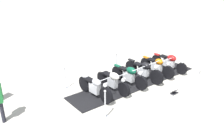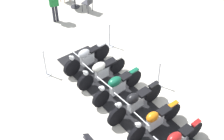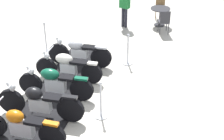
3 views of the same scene
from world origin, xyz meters
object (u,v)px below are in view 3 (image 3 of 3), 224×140
at_px(motorcycle_black, 39,102).
at_px(stanchion_left_front, 128,55).
at_px(bystander_person, 125,4).
at_px(stanchion_right_front, 46,43).
at_px(cafe_chair_near_table, 164,21).
at_px(stanchion_left_mid, 101,106).
at_px(motorcycle_forest, 54,82).
at_px(cafe_table, 160,12).
at_px(motorcycle_copper, 21,125).
at_px(motorcycle_chrome, 79,52).
at_px(motorcycle_cream, 68,66).
at_px(cafe_chair_across_table, 160,6).

bearing_deg(motorcycle_black, stanchion_left_front, -117.20).
bearing_deg(motorcycle_black, bystander_person, -99.23).
relative_size(stanchion_right_front, cafe_chair_near_table, 1.19).
distance_m(stanchion_left_mid, stanchion_right_front, 4.21).
bearing_deg(motorcycle_forest, cafe_table, -112.64).
bearing_deg(motorcycle_copper, stanchion_left_front, -109.68).
relative_size(motorcycle_forest, cafe_table, 2.62).
distance_m(motorcycle_forest, stanchion_left_mid, 1.61).
height_order(motorcycle_chrome, motorcycle_black, motorcycle_black).
bearing_deg(bystander_person, motorcycle_forest, 9.77).
height_order(motorcycle_forest, motorcycle_copper, motorcycle_forest).
xyz_separation_m(motorcycle_forest, motorcycle_copper, (-1.77, 0.75, -0.02)).
height_order(motorcycle_cream, stanchion_left_front, stanchion_left_front).
distance_m(motorcycle_forest, bystander_person, 5.54).
height_order(motorcycle_chrome, motorcycle_forest, motorcycle_chrome).
relative_size(motorcycle_cream, stanchion_right_front, 1.76).
bearing_deg(cafe_chair_near_table, motorcycle_copper, 142.01).
distance_m(motorcycle_chrome, motorcycle_cream, 0.96).
distance_m(motorcycle_black, bystander_person, 6.49).
height_order(motorcycle_forest, cafe_table, motorcycle_forest).
bearing_deg(stanchion_right_front, motorcycle_chrome, -134.58).
relative_size(motorcycle_chrome, cafe_chair_across_table, 2.18).
distance_m(motorcycle_black, stanchion_left_mid, 1.61).
distance_m(motorcycle_chrome, motorcycle_forest, 1.92).
relative_size(stanchion_left_mid, stanchion_left_front, 1.00).
relative_size(motorcycle_copper, cafe_table, 2.55).
bearing_deg(motorcycle_chrome, stanchion_right_front, -25.50).
xyz_separation_m(motorcycle_chrome, stanchion_right_front, (1.10, 1.12, -0.14)).
height_order(motorcycle_chrome, motorcycle_cream, motorcycle_chrome).
distance_m(motorcycle_copper, stanchion_right_front, 4.66).
distance_m(motorcycle_chrome, stanchion_left_mid, 2.84).
xyz_separation_m(stanchion_left_mid, stanchion_right_front, (3.91, 1.57, 0.03)).
bearing_deg(stanchion_right_front, cafe_chair_near_table, -76.97).
distance_m(stanchion_left_mid, stanchion_left_front, 2.98).
xyz_separation_m(motorcycle_copper, stanchion_right_front, (4.64, -0.39, -0.13)).
bearing_deg(motorcycle_copper, cafe_chair_near_table, -108.58).
xyz_separation_m(motorcycle_forest, motorcycle_black, (-0.89, 0.37, 0.00)).
bearing_deg(motorcycle_forest, stanchion_left_front, -125.39).
distance_m(cafe_table, bystander_person, 1.54).
bearing_deg(stanchion_left_mid, cafe_table, -27.58).
distance_m(motorcycle_cream, motorcycle_forest, 0.96).
relative_size(motorcycle_chrome, bystander_person, 1.25).
bearing_deg(bystander_person, stanchion_right_front, -18.68).
bearing_deg(stanchion_left_mid, cafe_chair_near_table, -30.99).
height_order(motorcycle_cream, cafe_table, motorcycle_cream).
bearing_deg(cafe_chair_near_table, motorcycle_cream, 131.59).
height_order(motorcycle_cream, bystander_person, bystander_person).
xyz_separation_m(motorcycle_copper, cafe_chair_near_table, (5.69, -4.94, 0.06)).
distance_m(motorcycle_copper, cafe_table, 8.21).
bearing_deg(stanchion_right_front, motorcycle_cream, -159.51).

